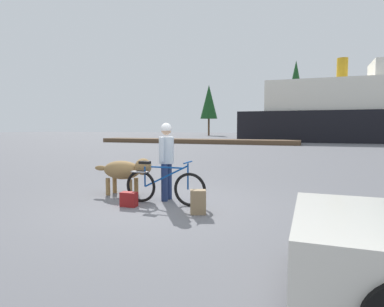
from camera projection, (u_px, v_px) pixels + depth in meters
ground_plane at (167, 206)px, 6.46m from camera, size 160.00×160.00×0.00m
bicycle at (164, 186)px, 6.61m from camera, size 1.77×0.44×0.89m
person_cyclist at (166, 154)px, 6.93m from camera, size 0.32×0.53×1.65m
dog at (126, 170)px, 7.45m from camera, size 1.48×0.50×0.87m
backpack at (198, 202)px, 5.87m from camera, size 0.33×0.29×0.44m
handbag_pannier at (129, 199)px, 6.43m from camera, size 0.33×0.19×0.29m
dock_pier at (195, 141)px, 31.45m from camera, size 19.39×2.50×0.40m
ferry_boat at (376, 112)px, 33.52m from camera, size 27.16×8.21×8.80m
pine_tree_far_left at (209, 102)px, 58.83m from camera, size 3.09×3.09×9.15m
pine_tree_center at (296, 89)px, 53.70m from camera, size 3.69×3.69×12.48m
pine_tree_mid_back at (335, 101)px, 56.21m from camera, size 3.42×3.42×9.94m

